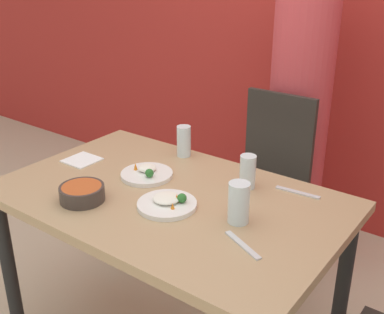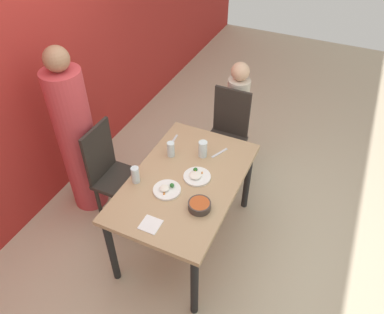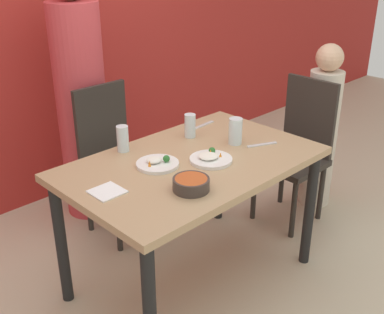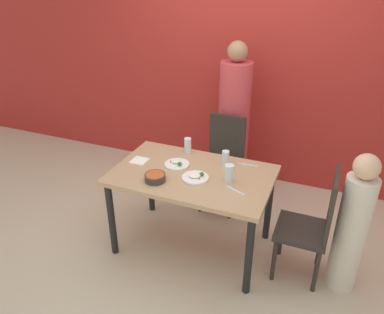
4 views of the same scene
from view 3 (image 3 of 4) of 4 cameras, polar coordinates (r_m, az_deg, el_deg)
name	(u,v)px [view 3 (image 3 of 4)]	position (r m, az deg, el deg)	size (l,w,h in m)	color
ground_plane	(192,278)	(2.91, 0.05, -14.18)	(10.00, 10.00, 0.00)	beige
wall_back	(36,14)	(3.54, -18.01, 15.77)	(10.00, 0.06, 2.70)	#A82823
dining_table	(193,176)	(2.55, 0.06, -2.23)	(1.34, 0.84, 0.77)	tan
chair_adult_spot	(114,158)	(3.17, -9.27, -0.07)	(0.40, 0.40, 0.98)	#2D2823
chair_child_spot	(298,148)	(3.34, 12.43, 1.01)	(0.40, 0.40, 0.98)	#2D2823
person_adult	(82,108)	(3.34, -12.91, 5.67)	(0.33, 0.33, 1.67)	#C63D42
person_child	(321,131)	(3.55, 15.03, 2.94)	(0.23, 0.23, 1.19)	beige
bowl_curry	(191,184)	(2.20, -0.11, -3.19)	(0.17, 0.17, 0.06)	#3D332D
plate_rice_adult	(157,163)	(2.44, -4.13, -0.75)	(0.22, 0.22, 0.05)	white
plate_rice_child	(210,158)	(2.49, 2.20, -0.17)	(0.22, 0.22, 0.05)	white
glass_water_tall	(235,131)	(2.69, 5.17, 3.07)	(0.08, 0.08, 0.15)	silver
glass_water_short	(190,126)	(2.77, -0.23, 3.73)	(0.06, 0.06, 0.14)	silver
glass_water_center	(123,139)	(2.61, -8.21, 2.16)	(0.06, 0.06, 0.14)	silver
napkin_folded	(107,192)	(2.23, -10.03, -4.05)	(0.14, 0.14, 0.01)	white
fork_steel	(203,125)	(2.97, 1.35, 3.81)	(0.18, 0.03, 0.01)	silver
spoon_steel	(262,145)	(2.71, 8.30, 1.47)	(0.17, 0.09, 0.01)	silver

